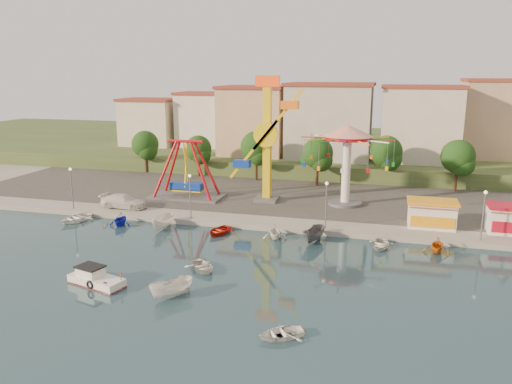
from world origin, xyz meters
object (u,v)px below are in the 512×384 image
(kamikaze_tower, at_px, (269,143))
(rowboat_a, at_px, (202,266))
(pirate_ship_ride, at_px, (186,170))
(skiff, at_px, (171,289))
(wave_swinger, at_px, (347,147))
(van, at_px, (124,201))
(cabin_motorboat, at_px, (95,280))

(kamikaze_tower, xyz_separation_m, rowboat_a, (-0.58, -23.43, -8.12))
(pirate_ship_ride, bearing_deg, skiff, -69.76)
(pirate_ship_ride, height_order, wave_swinger, wave_swinger)
(wave_swinger, xyz_separation_m, van, (-27.10, -8.88, -6.73))
(skiff, bearing_deg, pirate_ship_ride, 148.02)
(pirate_ship_ride, distance_m, cabin_motorboat, 28.46)
(pirate_ship_ride, relative_size, rowboat_a, 2.82)
(rowboat_a, bearing_deg, kamikaze_tower, 44.72)
(pirate_ship_ride, bearing_deg, van, -128.14)
(van, bearing_deg, rowboat_a, -133.49)
(wave_swinger, bearing_deg, rowboat_a, -113.47)
(pirate_ship_ride, distance_m, wave_swinger, 21.86)
(pirate_ship_ride, relative_size, wave_swinger, 0.86)
(kamikaze_tower, distance_m, van, 20.12)
(cabin_motorboat, distance_m, skiff, 7.23)
(pirate_ship_ride, bearing_deg, wave_swinger, 4.51)
(pirate_ship_ride, xyz_separation_m, van, (-5.64, -7.18, -2.93))
(wave_swinger, bearing_deg, van, -161.86)
(kamikaze_tower, relative_size, wave_swinger, 1.42)
(pirate_ship_ride, bearing_deg, kamikaze_tower, 3.81)
(kamikaze_tower, xyz_separation_m, cabin_motorboat, (-8.14, -28.75, -8.02))
(wave_swinger, relative_size, skiff, 3.01)
(pirate_ship_ride, distance_m, kamikaze_tower, 12.20)
(pirate_ship_ride, relative_size, van, 1.67)
(kamikaze_tower, xyz_separation_m, skiff, (-0.94, -29.30, -7.75))
(pirate_ship_ride, relative_size, cabin_motorboat, 1.88)
(pirate_ship_ride, height_order, cabin_motorboat, pirate_ship_ride)
(kamikaze_tower, height_order, van, kamikaze_tower)
(kamikaze_tower, relative_size, skiff, 4.29)
(wave_swinger, xyz_separation_m, cabin_motorboat, (-18.15, -29.69, -7.72))
(cabin_motorboat, relative_size, rowboat_a, 1.50)
(pirate_ship_ride, distance_m, van, 9.59)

